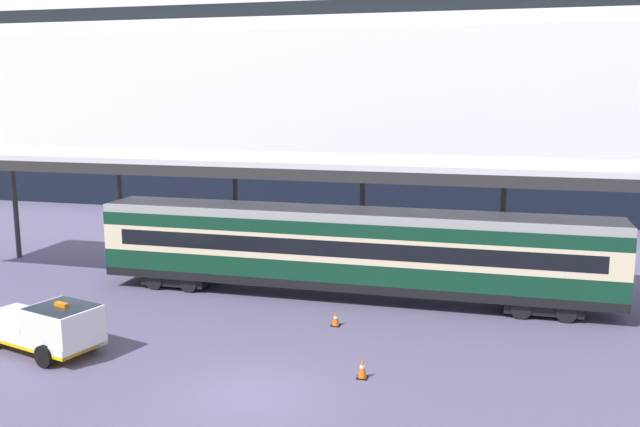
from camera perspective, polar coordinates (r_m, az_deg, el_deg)
name	(u,v)px	position (r m, az deg, el deg)	size (l,w,h in m)	color
ground_plane	(252,394)	(22.50, -5.70, -14.72)	(400.00, 400.00, 0.00)	#575274
cruise_ship	(256,30)	(66.47, -5.33, 14.96)	(150.85, 24.46, 44.63)	black
platform_canopy	(353,165)	(31.18, 2.75, 4.03)	(46.80, 5.36, 6.41)	silver
train_carriage	(350,249)	(31.39, 2.53, -2.97)	(23.57, 2.81, 4.11)	black
service_truck	(46,326)	(27.25, -21.82, -8.67)	(5.56, 3.38, 2.02)	white
traffic_cone_near	(362,368)	(23.42, 3.54, -12.72)	(0.36, 0.36, 0.71)	black
traffic_cone_mid	(336,319)	(28.22, 1.31, -8.74)	(0.36, 0.36, 0.61)	black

